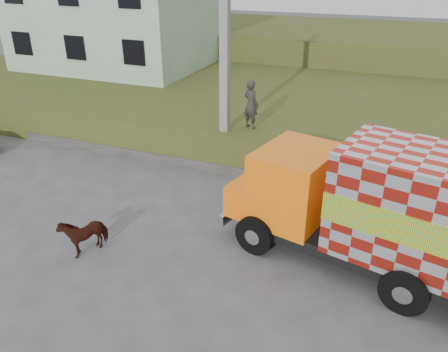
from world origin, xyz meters
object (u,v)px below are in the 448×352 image
at_px(utility_pole, 225,59).
at_px(pedestrian, 251,104).
at_px(cargo_truck, 391,212).
at_px(cow, 84,233).

bearing_deg(utility_pole, pedestrian, 39.51).
bearing_deg(pedestrian, cargo_truck, 160.10).
distance_m(cargo_truck, pedestrian, 7.19).
xyz_separation_m(utility_pole, cargo_truck, (5.98, -4.28, -2.34)).
xyz_separation_m(utility_pole, pedestrian, (0.78, 0.64, -1.68)).
bearing_deg(pedestrian, cow, 94.94).
distance_m(utility_pole, cargo_truck, 7.72).
bearing_deg(cargo_truck, utility_pole, 157.69).
distance_m(cargo_truck, cow, 7.90).
relative_size(cargo_truck, pedestrian, 4.40).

